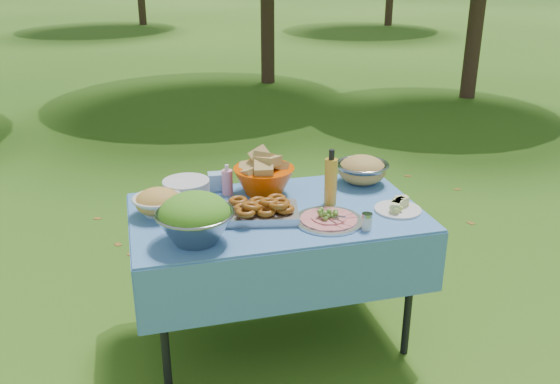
% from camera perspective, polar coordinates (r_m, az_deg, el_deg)
% --- Properties ---
extents(ground, '(80.00, 80.00, 0.00)m').
position_cam_1_polar(ground, '(3.40, -0.33, -13.62)').
color(ground, '#163C0B').
rests_on(ground, ground).
extents(picnic_table, '(1.46, 0.86, 0.76)m').
position_cam_1_polar(picnic_table, '(3.19, -0.35, -8.07)').
color(picnic_table, '#82CAFB').
rests_on(picnic_table, ground).
extents(salad_bowl, '(0.36, 0.36, 0.23)m').
position_cam_1_polar(salad_bowl, '(2.68, -8.19, -2.51)').
color(salad_bowl, gray).
rests_on(salad_bowl, picnic_table).
extents(pasta_bowl_white, '(0.29, 0.29, 0.14)m').
position_cam_1_polar(pasta_bowl_white, '(3.02, -11.70, -0.92)').
color(pasta_bowl_white, silver).
rests_on(pasta_bowl_white, picnic_table).
extents(plate_stack, '(0.27, 0.27, 0.10)m').
position_cam_1_polar(plate_stack, '(3.19, -9.00, 0.27)').
color(plate_stack, silver).
rests_on(plate_stack, picnic_table).
extents(wipes_box, '(0.11, 0.08, 0.10)m').
position_cam_1_polar(wipes_box, '(3.29, -6.01, 1.03)').
color(wipes_box, '#8DBADD').
rests_on(wipes_box, picnic_table).
extents(sanitizer_bottle, '(0.07, 0.07, 0.17)m').
position_cam_1_polar(sanitizer_bottle, '(3.21, -5.10, 1.20)').
color(sanitizer_bottle, pink).
rests_on(sanitizer_bottle, picnic_table).
extents(bread_bowl, '(0.37, 0.37, 0.22)m').
position_cam_1_polar(bread_bowl, '(3.21, -1.56, 1.77)').
color(bread_bowl, '#DE4500').
rests_on(bread_bowl, picnic_table).
extents(pasta_bowl_steel, '(0.37, 0.37, 0.16)m').
position_cam_1_polar(pasta_bowl_steel, '(3.40, 7.91, 2.17)').
color(pasta_bowl_steel, gray).
rests_on(pasta_bowl_steel, picnic_table).
extents(fried_tray, '(0.40, 0.32, 0.08)m').
position_cam_1_polar(fried_tray, '(2.93, -1.76, -1.69)').
color(fried_tray, '#ACABB0').
rests_on(fried_tray, picnic_table).
extents(charcuterie_platter, '(0.36, 0.36, 0.08)m').
position_cam_1_polar(charcuterie_platter, '(2.89, 4.72, -2.16)').
color(charcuterie_platter, silver).
rests_on(charcuterie_platter, picnic_table).
extents(oil_bottle, '(0.08, 0.08, 0.30)m').
position_cam_1_polar(oil_bottle, '(3.06, 4.92, 1.43)').
color(oil_bottle, gold).
rests_on(oil_bottle, picnic_table).
extents(cheese_plate, '(0.26, 0.26, 0.07)m').
position_cam_1_polar(cheese_plate, '(3.07, 11.31, -1.20)').
color(cheese_plate, silver).
rests_on(cheese_plate, picnic_table).
extents(shaker, '(0.06, 0.06, 0.08)m').
position_cam_1_polar(shaker, '(2.83, 8.36, -2.82)').
color(shaker, silver).
rests_on(shaker, picnic_table).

